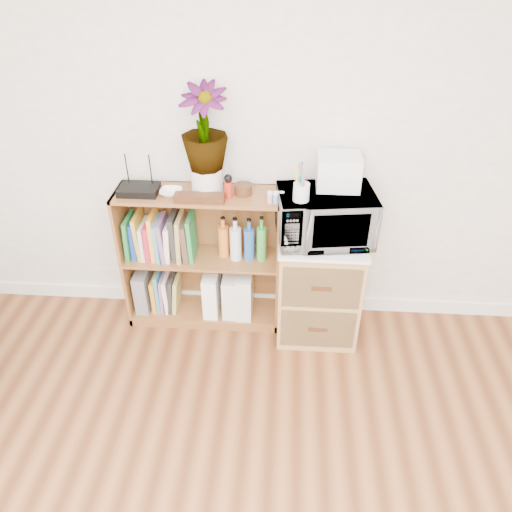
{
  "coord_description": "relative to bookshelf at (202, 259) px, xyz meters",
  "views": [
    {
      "loc": [
        0.18,
        -0.5,
        2.31
      ],
      "look_at": [
        0.01,
        1.95,
        0.62
      ],
      "focal_mm": 35.0,
      "sensor_mm": 36.0,
      "label": 1
    }
  ],
  "objects": [
    {
      "name": "pen_cup",
      "position": [
        0.6,
        -0.17,
        0.59
      ],
      "size": [
        0.09,
        0.09,
        0.1
      ],
      "primitive_type": "cylinder",
      "color": "white",
      "rests_on": "microwave"
    },
    {
      "name": "router",
      "position": [
        -0.34,
        -0.02,
        0.5
      ],
      "size": [
        0.23,
        0.16,
        0.04
      ],
      "primitive_type": "cube",
      "color": "black",
      "rests_on": "bookshelf"
    },
    {
      "name": "kokeshi_doll",
      "position": [
        0.19,
        -0.04,
        0.52
      ],
      "size": [
        0.04,
        0.04,
        0.1
      ],
      "primitive_type": "cylinder",
      "color": "#B42116",
      "rests_on": "bookshelf"
    },
    {
      "name": "paint_jars",
      "position": [
        0.46,
        -0.09,
        0.51
      ],
      "size": [
        0.12,
        0.04,
        0.06
      ],
      "primitive_type": "cube",
      "color": "#D2757F",
      "rests_on": "bookshelf"
    },
    {
      "name": "trinket_box",
      "position": [
        0.03,
        -0.1,
        0.5
      ],
      "size": [
        0.29,
        0.07,
        0.05
      ],
      "primitive_type": "cube",
      "color": "#3A1D0F",
      "rests_on": "bookshelf"
    },
    {
      "name": "wicker_unit",
      "position": [
        0.75,
        -0.08,
        -0.12
      ],
      "size": [
        0.5,
        0.45,
        0.7
      ],
      "primitive_type": "cube",
      "color": "#9E7542",
      "rests_on": "ground"
    },
    {
      "name": "white_bowl",
      "position": [
        -0.15,
        -0.03,
        0.49
      ],
      "size": [
        0.13,
        0.13,
        0.03
      ],
      "primitive_type": "imported",
      "color": "white",
      "rests_on": "bookshelf"
    },
    {
      "name": "wooden_bowl",
      "position": [
        0.27,
        0.01,
        0.51
      ],
      "size": [
        0.11,
        0.11,
        0.06
      ],
      "primitive_type": "cylinder",
      "color": "#3D2010",
      "rests_on": "bookshelf"
    },
    {
      "name": "magazine_holder_mid",
      "position": [
        0.18,
        -0.01,
        -0.26
      ],
      "size": [
        0.09,
        0.24,
        0.29
      ],
      "primitive_type": "cube",
      "color": "silver",
      "rests_on": "bookshelf"
    },
    {
      "name": "cookbooks",
      "position": [
        -0.25,
        0.0,
        0.16
      ],
      "size": [
        0.43,
        0.2,
        0.3
      ],
      "color": "#1E7235",
      "rests_on": "bookshelf"
    },
    {
      "name": "microwave",
      "position": [
        0.75,
        -0.08,
        0.4
      ],
      "size": [
        0.59,
        0.44,
        0.3
      ],
      "primitive_type": "imported",
      "rotation": [
        0.0,
        0.0,
        0.14
      ],
      "color": "white",
      "rests_on": "wicker_unit"
    },
    {
      "name": "magazine_holder_right",
      "position": [
        0.27,
        -0.01,
        -0.25
      ],
      "size": [
        0.1,
        0.25,
        0.32
      ],
      "primitive_type": "cube",
      "color": "silver",
      "rests_on": "bookshelf"
    },
    {
      "name": "liquor_bottles",
      "position": [
        0.26,
        0.0,
        0.17
      ],
      "size": [
        0.31,
        0.07,
        0.3
      ],
      "color": "orange",
      "rests_on": "bookshelf"
    },
    {
      "name": "skirting_board",
      "position": [
        0.35,
        0.14,
        -0.42
      ],
      "size": [
        4.0,
        0.02,
        0.1
      ],
      "primitive_type": "cube",
      "color": "white",
      "rests_on": "ground"
    },
    {
      "name": "bookshelf",
      "position": [
        0.0,
        0.0,
        0.0
      ],
      "size": [
        1.0,
        0.3,
        0.95
      ],
      "primitive_type": "cube",
      "color": "brown",
      "rests_on": "ground"
    },
    {
      "name": "small_appliance",
      "position": [
        0.81,
        0.0,
        0.64
      ],
      "size": [
        0.24,
        0.2,
        0.19
      ],
      "primitive_type": "cube",
      "color": "white",
      "rests_on": "microwave"
    },
    {
      "name": "plant_pot",
      "position": [
        0.06,
        0.02,
        0.55
      ],
      "size": [
        0.18,
        0.18,
        0.15
      ],
      "primitive_type": "cylinder",
      "color": "silver",
      "rests_on": "bookshelf"
    },
    {
      "name": "potted_plant",
      "position": [
        0.06,
        0.02,
        0.87
      ],
      "size": [
        0.27,
        0.27,
        0.48
      ],
      "primitive_type": "imported",
      "color": "#327E36",
      "rests_on": "plant_pot"
    },
    {
      "name": "magazine_holder_left",
      "position": [
        0.05,
        -0.01,
        -0.25
      ],
      "size": [
        0.1,
        0.24,
        0.3
      ],
      "primitive_type": "cube",
      "color": "white",
      "rests_on": "bookshelf"
    },
    {
      "name": "lower_books",
      "position": [
        -0.26,
        0.0,
        -0.28
      ],
      "size": [
        0.18,
        0.19,
        0.29
      ],
      "color": "orange",
      "rests_on": "bookshelf"
    },
    {
      "name": "file_box",
      "position": [
        -0.42,
        0.0,
        -0.26
      ],
      "size": [
        0.09,
        0.23,
        0.29
      ],
      "primitive_type": "cube",
      "color": "slate",
      "rests_on": "bookshelf"
    }
  ]
}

